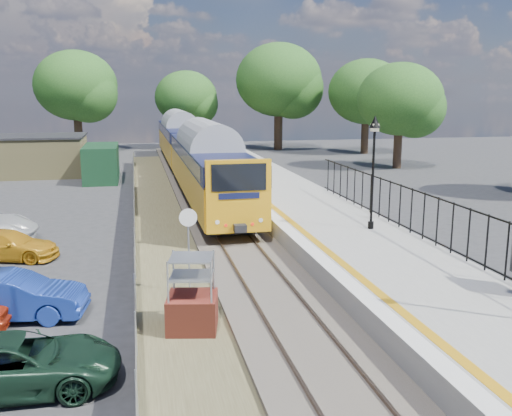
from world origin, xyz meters
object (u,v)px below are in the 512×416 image
object	(u,v)px
car_yellow	(8,245)
victorian_lamp_north	(374,146)
car_green	(16,364)
car_blue	(12,296)
brick_plinth	(192,295)
speed_sign	(188,237)
train	(190,148)

from	to	relation	value
car_yellow	victorian_lamp_north	bearing A→B (deg)	-80.08
car_green	car_blue	world-z (taller)	car_blue
brick_plinth	car_yellow	size ratio (longest dim) A/B	0.55
speed_sign	car_green	bearing A→B (deg)	-129.97
speed_sign	car_green	size ratio (longest dim) A/B	0.64
brick_plinth	car_blue	world-z (taller)	brick_plinth
train	car_blue	distance (m)	27.41
speed_sign	victorian_lamp_north	bearing A→B (deg)	25.29
victorian_lamp_north	speed_sign	distance (m)	9.01
victorian_lamp_north	train	world-z (taller)	victorian_lamp_north
speed_sign	car_blue	distance (m)	5.37
victorian_lamp_north	train	xyz separation A→B (m)	(-5.30, 21.51, -1.96)
victorian_lamp_north	speed_sign	xyz separation A→B (m)	(-7.80, -3.83, -2.37)
train	brick_plinth	xyz separation A→B (m)	(-2.69, -28.17, -1.32)
victorian_lamp_north	train	size ratio (longest dim) A/B	0.11
train	brick_plinth	bearing A→B (deg)	-95.46
train	car_blue	world-z (taller)	train
car_green	car_blue	size ratio (longest dim) A/B	1.08
train	brick_plinth	size ratio (longest dim) A/B	19.20
train	car_blue	xyz separation A→B (m)	(-7.64, -26.27, -1.66)
victorian_lamp_north	car_blue	xyz separation A→B (m)	(-12.94, -4.76, -3.62)
victorian_lamp_north	car_yellow	world-z (taller)	victorian_lamp_north
brick_plinth	car_blue	xyz separation A→B (m)	(-4.95, 1.90, -0.34)
train	victorian_lamp_north	bearing A→B (deg)	-76.16
train	car_green	size ratio (longest dim) A/B	9.22
victorian_lamp_north	car_yellow	size ratio (longest dim) A/B	1.18
victorian_lamp_north	car_green	xyz separation A→B (m)	(-12.04, -9.04, -3.68)
car_blue	victorian_lamp_north	bearing A→B (deg)	-61.91
brick_plinth	car_yellow	world-z (taller)	brick_plinth
speed_sign	car_yellow	xyz separation A→B (m)	(-6.52, 5.46, -1.37)
brick_plinth	car_green	size ratio (longest dim) A/B	0.48
train	speed_sign	size ratio (longest dim) A/B	14.41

